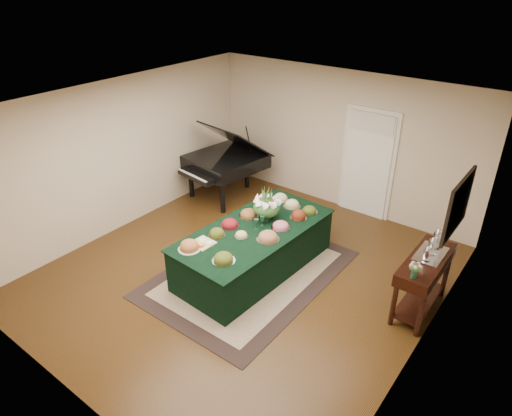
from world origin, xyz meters
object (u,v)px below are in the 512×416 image
Objects in this scene: buffet_table at (254,249)px; mahogany_sideboard at (425,271)px; grand_piano at (225,161)px; floral_centerpiece at (267,205)px.

buffet_table is 2.19× the size of mahogany_sideboard.
mahogany_sideboard reaches higher than buffet_table.
buffet_table is 1.60× the size of grand_piano.
buffet_table is 0.73m from floral_centerpiece.
grand_piano reaches higher than floral_centerpiece.
mahogany_sideboard is (2.45, 0.63, 0.30)m from buffet_table.
buffet_table is at bearing -39.79° from grand_piano.
grand_piano is (-2.05, 1.71, 0.42)m from buffet_table.
floral_centerpiece is 0.36× the size of mahogany_sideboard.
mahogany_sideboard is at bearing 14.42° from buffet_table.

